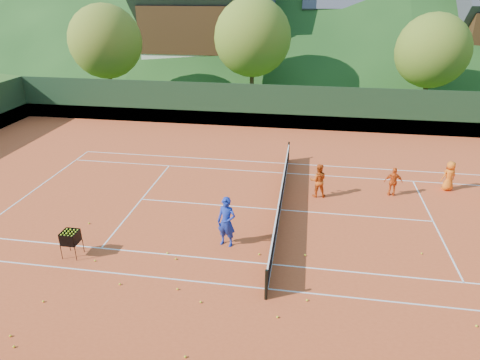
# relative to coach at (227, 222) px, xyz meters

# --- Properties ---
(ground) EXTENTS (400.00, 400.00, 0.00)m
(ground) POSITION_rel_coach_xyz_m (1.79, 3.11, -1.01)
(ground) COLOR #274B17
(ground) RESTS_ON ground
(clay_court) EXTENTS (40.00, 24.00, 0.02)m
(clay_court) POSITION_rel_coach_xyz_m (1.79, 3.11, -1.00)
(clay_court) COLOR #C54720
(clay_court) RESTS_ON ground
(coach) EXTENTS (0.81, 0.63, 1.97)m
(coach) POSITION_rel_coach_xyz_m (0.00, 0.00, 0.00)
(coach) COLOR #172C99
(coach) RESTS_ON clay_court
(student_a) EXTENTS (0.83, 0.67, 1.60)m
(student_a) POSITION_rel_coach_xyz_m (3.39, 4.76, -0.19)
(student_a) COLOR #D34F12
(student_a) RESTS_ON clay_court
(student_b) EXTENTS (0.84, 0.39, 1.40)m
(student_b) POSITION_rel_coach_xyz_m (6.85, 5.40, -0.29)
(student_b) COLOR #D94F13
(student_b) RESTS_ON clay_court
(student_c) EXTENTS (0.84, 0.70, 1.46)m
(student_c) POSITION_rel_coach_xyz_m (9.57, 6.45, -0.26)
(student_c) COLOR orange
(student_c) RESTS_ON clay_court
(tennis_ball_0) EXTENTS (0.07, 0.07, 0.07)m
(tennis_ball_0) POSITION_rel_coach_xyz_m (7.17, 0.50, -0.95)
(tennis_ball_0) COLOR yellow
(tennis_ball_0) RESTS_ON clay_court
(tennis_ball_1) EXTENTS (0.07, 0.07, 0.07)m
(tennis_ball_1) POSITION_rel_coach_xyz_m (7.91, -3.11, -0.95)
(tennis_ball_1) COLOR yellow
(tennis_ball_1) RESTS_ON clay_court
(tennis_ball_2) EXTENTS (0.07, 0.07, 0.07)m
(tennis_ball_2) POSITION_rel_coach_xyz_m (-0.18, -3.37, -0.95)
(tennis_ball_2) COLOR yellow
(tennis_ball_2) RESTS_ON clay_court
(tennis_ball_3) EXTENTS (0.07, 0.07, 0.07)m
(tennis_ball_3) POSITION_rel_coach_xyz_m (-4.75, -5.94, -0.95)
(tennis_ball_3) COLOR yellow
(tennis_ball_3) RESTS_ON clay_court
(tennis_ball_4) EXTENTS (0.07, 0.07, 0.07)m
(tennis_ball_4) POSITION_rel_coach_xyz_m (-1.62, -1.27, -0.95)
(tennis_ball_4) COLOR yellow
(tennis_ball_4) RESTS_ON clay_court
(tennis_ball_5) EXTENTS (0.07, 0.07, 0.07)m
(tennis_ball_5) POSITION_rel_coach_xyz_m (2.96, -0.29, -0.95)
(tennis_ball_5) COLOR yellow
(tennis_ball_5) RESTS_ON clay_court
(tennis_ball_6) EXTENTS (0.07, 0.07, 0.07)m
(tennis_ball_6) POSITION_rel_coach_xyz_m (-6.01, -0.38, -0.95)
(tennis_ball_6) COLOR yellow
(tennis_ball_6) RESTS_ON clay_court
(tennis_ball_7) EXTENTS (0.07, 0.07, 0.07)m
(tennis_ball_7) POSITION_rel_coach_xyz_m (-5.92, 0.61, -0.95)
(tennis_ball_7) COLOR yellow
(tennis_ball_7) RESTS_ON clay_court
(tennis_ball_8) EXTENTS (0.07, 0.07, 0.07)m
(tennis_ball_8) POSITION_rel_coach_xyz_m (-5.10, -5.60, -0.95)
(tennis_ball_8) COLOR yellow
(tennis_ball_8) RESTS_ON clay_court
(tennis_ball_9) EXTENTS (0.07, 0.07, 0.07)m
(tennis_ball_9) POSITION_rel_coach_xyz_m (-0.06, -5.54, -0.95)
(tennis_ball_9) COLOR yellow
(tennis_ball_9) RESTS_ON clay_court
(tennis_ball_11) EXTENTS (0.07, 0.07, 0.07)m
(tennis_ball_11) POSITION_rel_coach_xyz_m (3.07, -2.76, -0.95)
(tennis_ball_11) COLOR yellow
(tennis_ball_11) RESTS_ON clay_court
(tennis_ball_12) EXTENTS (0.07, 0.07, 0.07)m
(tennis_ball_12) POSITION_rel_coach_xyz_m (-5.01, -4.13, -0.95)
(tennis_ball_12) COLOR yellow
(tennis_ball_12) RESTS_ON clay_court
(tennis_ball_13) EXTENTS (0.07, 0.07, 0.07)m
(tennis_ball_13) POSITION_rel_coach_xyz_m (2.22, -3.66, -0.95)
(tennis_ball_13) COLOR yellow
(tennis_ball_13) RESTS_ON clay_court
(tennis_ball_14) EXTENTS (0.07, 0.07, 0.07)m
(tennis_ball_14) POSITION_rel_coach_xyz_m (-1.07, -2.89, -0.95)
(tennis_ball_14) COLOR yellow
(tennis_ball_14) RESTS_ON clay_court
(tennis_ball_15) EXTENTS (0.07, 0.07, 0.07)m
(tennis_ball_15) POSITION_rel_coach_xyz_m (-4.44, -1.84, -0.95)
(tennis_ball_15) COLOR yellow
(tennis_ball_15) RESTS_ON clay_court
(tennis_ball_16) EXTENTS (0.07, 0.07, 0.07)m
(tennis_ball_16) POSITION_rel_coach_xyz_m (1.77, 0.73, -0.95)
(tennis_ball_16) COLOR yellow
(tennis_ball_16) RESTS_ON clay_court
(tennis_ball_18) EXTENTS (0.07, 0.07, 0.07)m
(tennis_ball_18) POSITION_rel_coach_xyz_m (-2.04, -0.97, -0.95)
(tennis_ball_18) COLOR yellow
(tennis_ball_18) RESTS_ON clay_court
(tennis_ball_19) EXTENTS (0.07, 0.07, 0.07)m
(tennis_ball_19) POSITION_rel_coach_xyz_m (1.30, -0.50, -0.95)
(tennis_ball_19) COLOR yellow
(tennis_ball_19) RESTS_ON clay_court
(tennis_ball_20) EXTENTS (0.07, 0.07, 0.07)m
(tennis_ball_20) POSITION_rel_coach_xyz_m (-3.02, -2.95, -0.95)
(tennis_ball_20) COLOR yellow
(tennis_ball_20) RESTS_ON clay_court
(tennis_ball_21) EXTENTS (0.07, 0.07, 0.07)m
(tennis_ball_21) POSITION_rel_coach_xyz_m (1.69, -1.28, -0.95)
(tennis_ball_21) COLOR yellow
(tennis_ball_21) RESTS_ON clay_court
(court_lines) EXTENTS (23.83, 11.03, 0.00)m
(court_lines) POSITION_rel_coach_xyz_m (1.79, 3.11, -0.98)
(court_lines) COLOR white
(court_lines) RESTS_ON clay_court
(tennis_net) EXTENTS (0.10, 12.07, 1.10)m
(tennis_net) POSITION_rel_coach_xyz_m (1.79, 3.11, -0.49)
(tennis_net) COLOR black
(tennis_net) RESTS_ON clay_court
(perimeter_fence) EXTENTS (40.40, 24.24, 3.00)m
(perimeter_fence) POSITION_rel_coach_xyz_m (1.79, 3.11, 0.26)
(perimeter_fence) COLOR black
(perimeter_fence) RESTS_ON clay_court
(ball_hopper) EXTENTS (0.57, 0.57, 1.00)m
(ball_hopper) POSITION_rel_coach_xyz_m (-5.39, -1.61, -0.24)
(ball_hopper) COLOR black
(ball_hopper) RESTS_ON clay_court
(chalet_left) EXTENTS (13.80, 9.93, 12.92)m
(chalet_left) POSITION_rel_coach_xyz_m (-8.21, 33.11, 4.64)
(chalet_left) COLOR beige
(chalet_left) RESTS_ON ground
(chalet_mid) EXTENTS (12.65, 8.82, 11.45)m
(chalet_mid) POSITION_rel_coach_xyz_m (7.79, 37.11, 3.98)
(chalet_mid) COLOR beige
(chalet_mid) RESTS_ON ground
(tree_a) EXTENTS (6.00, 6.00, 7.88)m
(tree_a) POSITION_rel_coach_xyz_m (-14.21, 21.11, 3.86)
(tree_a) COLOR #3E2619
(tree_a) RESTS_ON ground
(tree_b) EXTENTS (6.40, 6.40, 8.40)m
(tree_b) POSITION_rel_coach_xyz_m (-2.21, 23.11, 4.19)
(tree_b) COLOR #412A1A
(tree_b) RESTS_ON ground
(tree_c) EXTENTS (5.60, 5.60, 7.35)m
(tree_c) POSITION_rel_coach_xyz_m (11.79, 22.11, 3.54)
(tree_c) COLOR #43291A
(tree_c) RESTS_ON ground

